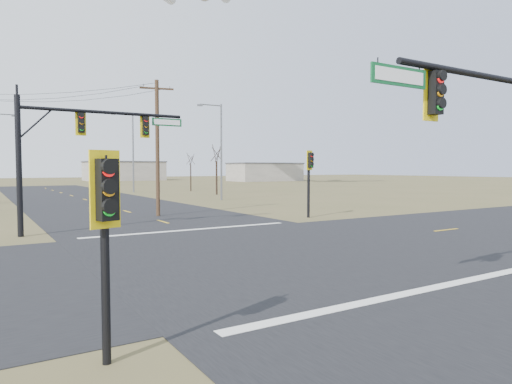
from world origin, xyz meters
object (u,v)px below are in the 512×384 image
at_px(streetlight_b, 131,148).
at_px(bare_tree_d, 191,159).
at_px(utility_pole_near, 157,146).
at_px(bare_tree_c, 216,153).
at_px(pedestal_signal_sw, 106,206).
at_px(streetlight_a, 219,146).
at_px(mast_arm_far, 81,137).
at_px(pedestal_signal_ne, 310,169).

distance_m(streetlight_b, bare_tree_d, 8.66).
bearing_deg(utility_pole_near, bare_tree_c, 54.04).
xyz_separation_m(pedestal_signal_sw, streetlight_a, (20.49, 35.65, 2.95)).
distance_m(mast_arm_far, streetlight_b, 40.93).
xyz_separation_m(mast_arm_far, pedestal_signal_ne, (14.89, -0.76, -1.74)).
bearing_deg(streetlight_b, bare_tree_c, -30.86).
bearing_deg(pedestal_signal_sw, pedestal_signal_ne, 29.45).
height_order(streetlight_a, bare_tree_c, streetlight_a).
bearing_deg(pedestal_signal_ne, bare_tree_c, 65.59).
relative_size(pedestal_signal_ne, streetlight_a, 0.46).
distance_m(streetlight_a, bare_tree_c, 10.09).
height_order(pedestal_signal_sw, bare_tree_d, bare_tree_d).
xyz_separation_m(streetlight_a, streetlight_b, (-3.41, 20.44, 0.51)).
bearing_deg(pedestal_signal_sw, bare_tree_c, 47.09).
xyz_separation_m(streetlight_b, bare_tree_c, (7.68, -11.31, -0.89)).
bearing_deg(pedestal_signal_sw, streetlight_a, 46.14).
height_order(mast_arm_far, utility_pole_near, utility_pole_near).
bearing_deg(mast_arm_far, pedestal_signal_ne, -1.70).
relative_size(mast_arm_far, utility_pole_near, 0.91).
height_order(pedestal_signal_ne, pedestal_signal_sw, pedestal_signal_ne).
relative_size(mast_arm_far, bare_tree_d, 1.48).
bearing_deg(bare_tree_c, pedestal_signal_sw, -118.94).
bearing_deg(bare_tree_c, streetlight_a, -115.07).
bearing_deg(pedestal_signal_sw, utility_pole_near, 54.45).
distance_m(bare_tree_c, bare_tree_d, 10.00).
bearing_deg(bare_tree_d, streetlight_b, 170.82).
bearing_deg(utility_pole_near, pedestal_signal_ne, -36.96).
height_order(mast_arm_far, streetlight_b, streetlight_b).
relative_size(mast_arm_far, bare_tree_c, 1.29).
xyz_separation_m(mast_arm_far, bare_tree_c, (21.77, 27.10, 0.26)).
bearing_deg(bare_tree_c, bare_tree_d, 85.74).
relative_size(streetlight_a, bare_tree_c, 1.50).
relative_size(mast_arm_far, pedestal_signal_sw, 2.33).
relative_size(pedestal_signal_ne, streetlight_b, 0.42).
bearing_deg(pedestal_signal_sw, mast_arm_far, 66.44).
bearing_deg(streetlight_a, bare_tree_c, 80.48).
bearing_deg(streetlight_a, mast_arm_far, -118.69).
distance_m(streetlight_b, bare_tree_c, 13.71).
relative_size(pedestal_signal_sw, streetlight_b, 0.34).
distance_m(pedestal_signal_ne, streetlight_b, 39.29).
relative_size(pedestal_signal_sw, streetlight_a, 0.37).
bearing_deg(bare_tree_d, pedestal_signal_ne, -101.40).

